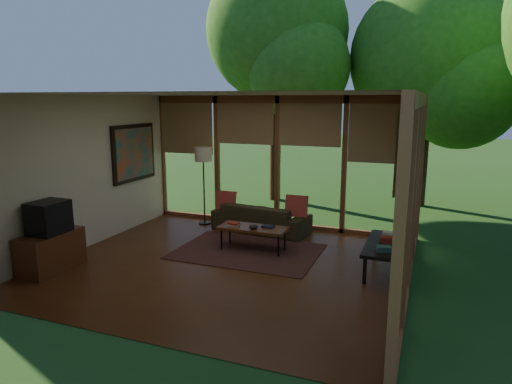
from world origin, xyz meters
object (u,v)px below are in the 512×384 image
at_px(media_cabinet, 51,251).
at_px(television, 49,217).
at_px(coffee_table, 253,229).
at_px(side_console, 386,246).
at_px(sofa, 261,218).
at_px(floor_lamp, 203,159).

distance_m(media_cabinet, television, 0.55).
height_order(coffee_table, side_console, side_console).
relative_size(television, coffee_table, 0.46).
height_order(television, side_console, television).
bearing_deg(sofa, media_cabinet, 61.26).
height_order(television, floor_lamp, floor_lamp).
distance_m(sofa, television, 3.96).
height_order(floor_lamp, side_console, floor_lamp).
distance_m(television, side_console, 5.20).
bearing_deg(side_console, coffee_table, 175.05).
bearing_deg(side_console, floor_lamp, 159.58).
bearing_deg(floor_lamp, media_cabinet, -106.64).
bearing_deg(television, floor_lamp, 73.68).
xyz_separation_m(media_cabinet, television, (0.02, 0.00, 0.55)).
height_order(sofa, coffee_table, sofa).
xyz_separation_m(media_cabinet, coffee_table, (2.59, 2.02, 0.09)).
bearing_deg(floor_lamp, sofa, -3.76).
relative_size(media_cabinet, side_console, 0.71).
bearing_deg(side_console, media_cabinet, -159.51).
bearing_deg(sofa, side_console, 159.19).
relative_size(media_cabinet, coffee_table, 0.83).
distance_m(floor_lamp, coffee_table, 2.28).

